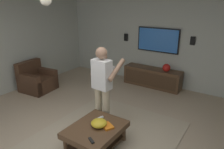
# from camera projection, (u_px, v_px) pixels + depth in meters

# --- Properties ---
(ground_plane) EXTENTS (8.37, 8.37, 0.00)m
(ground_plane) POSITION_uv_depth(u_px,v_px,m) (90.00, 146.00, 3.80)
(ground_plane) COLOR tan
(wall_back_tv) EXTENTS (0.10, 6.92, 2.86)m
(wall_back_tv) POSITION_uv_depth(u_px,v_px,m) (167.00, 38.00, 6.11)
(wall_back_tv) COLOR #B2B7AD
(wall_back_tv) RESTS_ON ground
(area_rug) EXTENTS (2.96, 2.40, 0.01)m
(area_rug) POSITION_uv_depth(u_px,v_px,m) (103.00, 140.00, 3.94)
(area_rug) COLOR tan
(area_rug) RESTS_ON ground
(armchair) EXTENTS (0.88, 0.89, 0.82)m
(armchair) POSITION_uv_depth(u_px,v_px,m) (37.00, 81.00, 6.08)
(armchair) COLOR #472D1E
(armchair) RESTS_ON ground
(coffee_table) EXTENTS (1.00, 0.80, 0.40)m
(coffee_table) POSITION_uv_depth(u_px,v_px,m) (96.00, 132.00, 3.69)
(coffee_table) COLOR #513823
(coffee_table) RESTS_ON ground
(media_console) EXTENTS (0.45, 1.70, 0.55)m
(media_console) POSITION_uv_depth(u_px,v_px,m) (152.00, 77.00, 6.35)
(media_console) COLOR #513823
(media_console) RESTS_ON ground
(tv) EXTENTS (0.05, 1.25, 0.70)m
(tv) POSITION_uv_depth(u_px,v_px,m) (158.00, 40.00, 6.18)
(tv) COLOR black
(person_standing) EXTENTS (0.56, 0.56, 1.64)m
(person_standing) POSITION_uv_depth(u_px,v_px,m) (102.00, 83.00, 4.15)
(person_standing) COLOR #C6B793
(person_standing) RESTS_ON ground
(bowl) EXTENTS (0.28, 0.28, 0.12)m
(bowl) POSITION_uv_depth(u_px,v_px,m) (99.00, 123.00, 3.65)
(bowl) COLOR gold
(bowl) RESTS_ON coffee_table
(remote_white) EXTENTS (0.16, 0.08, 0.02)m
(remote_white) POSITION_uv_depth(u_px,v_px,m) (100.00, 118.00, 3.90)
(remote_white) COLOR white
(remote_white) RESTS_ON coffee_table
(remote_black) EXTENTS (0.11, 0.15, 0.02)m
(remote_black) POSITION_uv_depth(u_px,v_px,m) (91.00, 140.00, 3.28)
(remote_black) COLOR black
(remote_black) RESTS_ON coffee_table
(book) EXTENTS (0.24, 0.27, 0.04)m
(book) POSITION_uv_depth(u_px,v_px,m) (107.00, 126.00, 3.65)
(book) COLOR orange
(book) RESTS_ON coffee_table
(vase_round) EXTENTS (0.22, 0.22, 0.22)m
(vase_round) POSITION_uv_depth(u_px,v_px,m) (166.00, 68.00, 5.97)
(vase_round) COLOR red
(vase_round) RESTS_ON media_console
(wall_speaker_left) EXTENTS (0.06, 0.12, 0.22)m
(wall_speaker_left) POSITION_uv_depth(u_px,v_px,m) (193.00, 41.00, 5.66)
(wall_speaker_left) COLOR black
(wall_speaker_right) EXTENTS (0.06, 0.12, 0.22)m
(wall_speaker_right) POSITION_uv_depth(u_px,v_px,m) (126.00, 37.00, 6.76)
(wall_speaker_right) COLOR black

